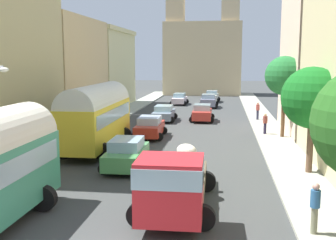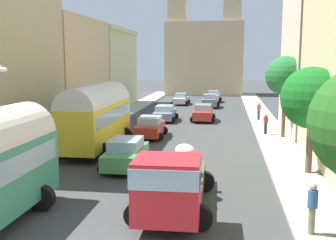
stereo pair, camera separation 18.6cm
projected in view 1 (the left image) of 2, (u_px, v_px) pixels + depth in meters
The scene contains 21 objects.
ground_plane at pixel (183, 124), 37.16m from camera, with size 154.00×154.00×0.00m, color #3A3C3C.
sidewalk_left at pixel (106, 122), 38.11m from camera, with size 2.50×70.00×0.14m, color #A7AE9E.
sidewalk_right at pixel (265, 125), 36.18m from camera, with size 2.50×70.00×0.14m, color #A09F8F.
building_left_2 at pixel (69, 71), 37.43m from camera, with size 4.04×11.89×9.52m.
building_left_3 at pixel (107, 68), 49.99m from camera, with size 4.56×12.90×9.45m.
building_right_2 at pixel (319, 49), 31.90m from camera, with size 5.15×9.53×13.11m.
distant_church at pixel (203, 53), 67.56m from camera, with size 12.46×7.14×19.20m.
parked_bus_1 at pixel (96, 114), 26.38m from camera, with size 3.40×8.84×4.22m.
cargo_truck_0 at pixel (175, 181), 15.19m from camera, with size 3.17×7.10×2.55m.
car_0 at pixel (202, 113), 38.67m from camera, with size 2.32×3.80×1.61m.
car_1 at pixel (208, 101), 49.71m from camera, with size 2.38×3.78×1.63m.
car_2 at pixel (212, 96), 56.17m from camera, with size 2.29×3.74×1.56m.
car_3 at pixel (127, 154), 21.89m from camera, with size 2.45×4.26×1.62m.
car_4 at pixel (150, 127), 30.68m from camera, with size 2.44×4.32×1.57m.
car_5 at pixel (164, 113), 38.85m from camera, with size 2.38×4.24×1.49m.
car_6 at pixel (180, 99), 52.98m from camera, with size 2.22×4.13×1.47m.
pedestrian_0 at pixel (258, 110), 38.83m from camera, with size 0.44×0.44×1.78m.
pedestrian_1 at pixel (265, 123), 31.34m from camera, with size 0.46×0.46×1.72m.
pedestrian_3 at pixel (315, 206), 13.33m from camera, with size 0.37×0.37×1.85m.
roadside_tree_1 at pixel (312, 98), 20.27m from camera, with size 3.07×3.07×5.46m.
roadside_tree_2 at pixel (285, 76), 29.66m from camera, with size 2.85×2.85×6.05m.
Camera 1 is at (3.54, -9.56, 5.80)m, focal length 43.91 mm.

